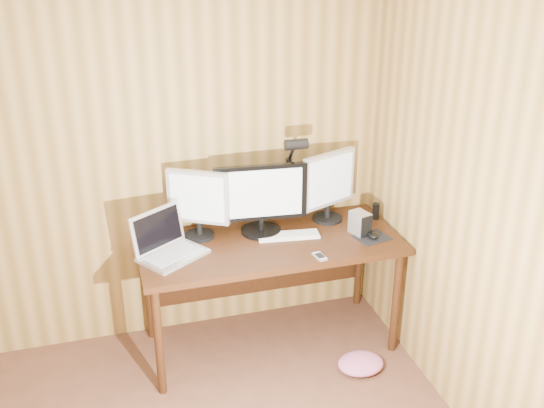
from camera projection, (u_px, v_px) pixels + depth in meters
name	position (u px, v px, depth m)	size (l,w,h in m)	color
room_shell	(129.00, 364.00, 2.02)	(4.00, 4.00, 4.00)	brown
desk	(267.00, 253.00, 4.01)	(1.60, 0.70, 0.75)	#33190A
monitor_center	(261.00, 198.00, 3.91)	(0.58, 0.25, 0.45)	black
monitor_left	(198.00, 202.00, 3.85)	(0.35, 0.22, 0.44)	black
monitor_right	(329.00, 184.00, 4.07)	(0.39, 0.19, 0.46)	black
laptop	(167.00, 244.00, 3.71)	(0.46, 0.44, 0.26)	silver
keyboard	(288.00, 235.00, 3.94)	(0.39, 0.16, 0.02)	white
mousepad	(372.00, 237.00, 3.93)	(0.20, 0.16, 0.00)	black
mouse	(372.00, 234.00, 3.93)	(0.07, 0.11, 0.04)	black
hard_drive	(360.00, 223.00, 3.96)	(0.12, 0.15, 0.14)	silver
phone	(320.00, 256.00, 3.70)	(0.07, 0.11, 0.01)	silver
speaker	(376.00, 211.00, 4.17)	(0.05, 0.05, 0.11)	black
desk_lamp	(293.00, 166.00, 3.99)	(0.14, 0.20, 0.62)	black
fabric_pile	(361.00, 364.00, 3.92)	(0.29, 0.24, 0.09)	#C05D87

